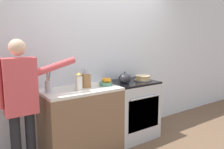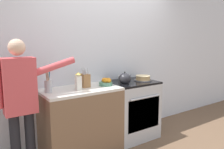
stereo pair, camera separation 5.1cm
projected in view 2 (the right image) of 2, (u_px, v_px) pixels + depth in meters
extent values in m
plane|color=brown|center=(130.00, 148.00, 3.18)|extent=(16.00, 16.00, 0.00)
cube|color=silver|center=(107.00, 56.00, 3.48)|extent=(8.00, 0.04, 2.60)
cube|color=brown|center=(81.00, 122.00, 3.00)|extent=(1.04, 0.60, 0.88)
cube|color=silver|center=(80.00, 90.00, 2.93)|extent=(1.04, 0.60, 0.03)
cube|color=#B7BABF|center=(131.00, 110.00, 3.50)|extent=(0.75, 0.60, 0.88)
cube|color=black|center=(144.00, 114.00, 3.26)|extent=(0.61, 0.01, 0.49)
cylinder|color=#B7BABF|center=(146.00, 98.00, 3.20)|extent=(0.56, 0.02, 0.02)
cube|color=black|center=(132.00, 82.00, 3.43)|extent=(0.75, 0.60, 0.03)
cylinder|color=#4C4C51|center=(143.00, 80.00, 3.50)|extent=(0.28, 0.28, 0.01)
cylinder|color=tan|center=(143.00, 79.00, 3.50)|extent=(0.23, 0.23, 0.03)
cylinder|color=tan|center=(143.00, 77.00, 3.49)|extent=(0.22, 0.22, 0.03)
cylinder|color=beige|center=(143.00, 76.00, 3.49)|extent=(0.23, 0.23, 0.01)
cylinder|color=#232328|center=(125.00, 84.00, 3.23)|extent=(0.13, 0.13, 0.01)
ellipsoid|color=#232328|center=(125.00, 79.00, 3.22)|extent=(0.19, 0.19, 0.16)
cone|color=#232328|center=(130.00, 76.00, 3.27)|extent=(0.09, 0.04, 0.08)
sphere|color=black|center=(125.00, 72.00, 3.21)|extent=(0.02, 0.02, 0.02)
cylinder|color=#B7BABF|center=(124.00, 78.00, 3.47)|extent=(0.19, 0.19, 0.08)
torus|color=#B7BABF|center=(124.00, 75.00, 3.46)|extent=(0.20, 0.20, 0.01)
cube|color=olive|center=(85.00, 80.00, 3.01)|extent=(0.10, 0.16, 0.18)
cylinder|color=#B2B2B7|center=(84.00, 72.00, 2.95)|extent=(0.01, 0.03, 0.07)
cylinder|color=#B2B2B7|center=(86.00, 72.00, 2.96)|extent=(0.01, 0.03, 0.07)
cylinder|color=#B2B2B7|center=(88.00, 71.00, 2.98)|extent=(0.01, 0.04, 0.09)
cylinder|color=#B2B2B7|center=(83.00, 71.00, 2.97)|extent=(0.01, 0.04, 0.09)
cylinder|color=#B2B2B7|center=(85.00, 71.00, 2.99)|extent=(0.01, 0.04, 0.09)
cylinder|color=#B7BABF|center=(48.00, 86.00, 2.70)|extent=(0.09, 0.09, 0.15)
cylinder|color=teal|center=(49.00, 78.00, 2.70)|extent=(0.02, 0.06, 0.25)
cylinder|color=#B7BABF|center=(49.00, 78.00, 2.70)|extent=(0.01, 0.03, 0.26)
cylinder|color=#A37A51|center=(48.00, 77.00, 2.67)|extent=(0.03, 0.02, 0.28)
cylinder|color=#A37A51|center=(47.00, 78.00, 2.67)|extent=(0.02, 0.03, 0.25)
cylinder|color=#4C7F66|center=(106.00, 84.00, 3.12)|extent=(0.19, 0.19, 0.05)
sphere|color=orange|center=(108.00, 81.00, 3.11)|extent=(0.08, 0.08, 0.08)
sphere|color=orange|center=(104.00, 80.00, 3.16)|extent=(0.07, 0.07, 0.07)
sphere|color=orange|center=(106.00, 81.00, 3.11)|extent=(0.08, 0.08, 0.08)
sphere|color=orange|center=(106.00, 81.00, 3.12)|extent=(0.08, 0.08, 0.08)
sphere|color=orange|center=(105.00, 80.00, 3.15)|extent=(0.07, 0.07, 0.07)
cube|color=white|center=(78.00, 83.00, 2.83)|extent=(0.07, 0.07, 0.19)
pyramid|color=#E0BC4C|center=(78.00, 73.00, 2.81)|extent=(0.07, 0.07, 0.03)
cylinder|color=black|center=(16.00, 146.00, 2.45)|extent=(0.11, 0.11, 0.75)
cylinder|color=black|center=(31.00, 143.00, 2.53)|extent=(0.11, 0.11, 0.75)
cube|color=#D14C51|center=(19.00, 86.00, 2.38)|extent=(0.34, 0.20, 0.62)
cylinder|color=#D14C51|center=(54.00, 67.00, 2.57)|extent=(0.53, 0.08, 0.21)
sphere|color=beige|center=(17.00, 47.00, 2.32)|extent=(0.18, 0.18, 0.18)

